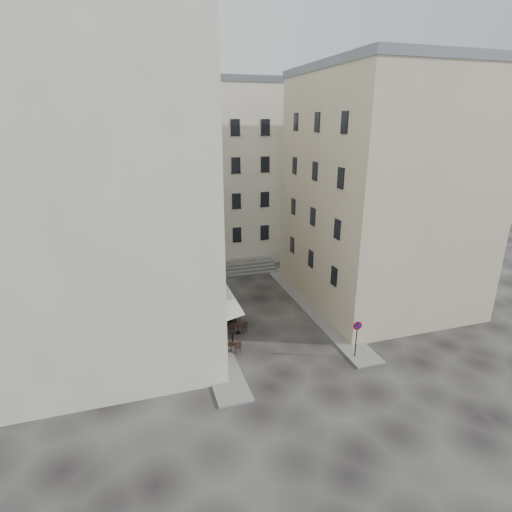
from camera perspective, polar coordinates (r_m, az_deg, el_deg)
name	(u,v)px	position (r m, az deg, el deg)	size (l,w,h in m)	color
ground	(273,331)	(29.72, 2.38, -10.71)	(90.00, 90.00, 0.00)	black
sidewalk_left	(202,315)	(32.14, -7.72, -8.33)	(2.00, 22.00, 0.12)	slate
sidewalk_right	(312,305)	(33.70, 7.95, -7.00)	(2.00, 18.00, 0.12)	slate
building_left	(105,191)	(27.71, -20.75, 8.63)	(12.20, 16.20, 20.60)	beige
building_right	(382,190)	(34.26, 17.56, 9.02)	(12.20, 14.20, 18.60)	tan
building_back	(206,172)	(44.33, -7.09, 11.79)	(18.20, 10.20, 18.60)	beige
cafe_storefront	(211,310)	(28.71, -6.48, -7.70)	(1.74, 7.30, 3.50)	#460C0A
stone_steps	(231,268)	(40.51, -3.54, -1.78)	(9.00, 3.15, 0.80)	#595754
bollard_near	(233,339)	(27.82, -3.37, -11.70)	(0.12, 0.12, 0.98)	black
bollard_mid	(221,316)	(30.81, -4.96, -8.51)	(0.12, 0.12, 0.98)	black
bollard_far	(212,297)	(33.90, -6.24, -5.89)	(0.12, 0.12, 0.98)	black
no_parking_sign	(357,332)	(26.57, 14.23, -10.52)	(0.60, 0.12, 2.65)	black
bistro_table_a	(231,347)	(27.00, -3.61, -12.91)	(1.27, 0.60, 0.89)	black
bistro_table_b	(238,327)	(29.29, -2.58, -10.15)	(1.27, 0.60, 0.90)	black
bistro_table_c	(226,319)	(30.37, -4.25, -8.98)	(1.39, 0.65, 0.97)	black
bistro_table_d	(231,316)	(30.81, -3.56, -8.54)	(1.38, 0.65, 0.97)	black
bistro_table_e	(213,303)	(33.19, -6.12, -6.65)	(1.18, 0.55, 0.83)	black
pedestrian	(220,306)	(31.35, -5.22, -7.13)	(0.70, 0.46, 1.92)	black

